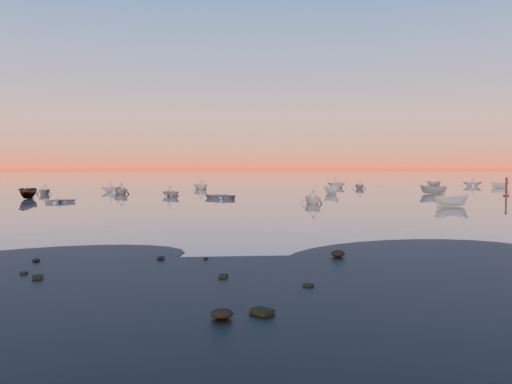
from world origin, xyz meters
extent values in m
plane|color=#615A51|center=(0.00, 100.00, 0.00)|extent=(600.00, 600.00, 0.00)
imported|color=silver|center=(23.22, 25.47, 0.00)|extent=(1.63, 3.83, 1.32)
imported|color=silver|center=(8.87, 30.14, 0.00)|extent=(4.01, 2.84, 1.28)
cylinder|color=#450E10|center=(40.23, 43.25, 0.05)|extent=(0.84, 0.84, 0.28)
cylinder|color=#450E10|center=(40.23, 43.25, 1.21)|extent=(0.30, 0.30, 2.42)
cone|color=#450E10|center=(40.23, 43.25, 2.66)|extent=(0.56, 0.56, 0.47)
camera|label=1|loc=(-2.26, -26.57, 4.33)|focal=35.00mm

